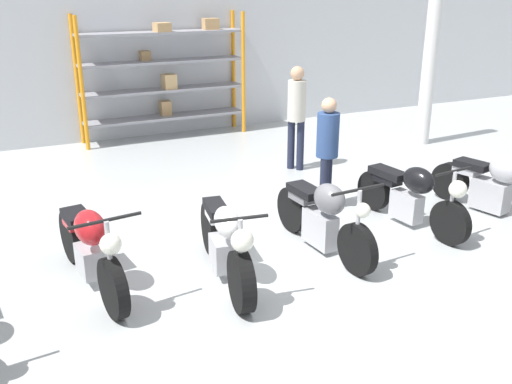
# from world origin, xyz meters

# --- Properties ---
(ground_plane) EXTENTS (30.00, 30.00, 0.00)m
(ground_plane) POSITION_xyz_m (0.00, 0.00, 0.00)
(ground_plane) COLOR #B2B7B7
(back_wall) EXTENTS (30.00, 0.08, 3.60)m
(back_wall) POSITION_xyz_m (0.00, 6.45, 1.80)
(back_wall) COLOR silver
(back_wall) RESTS_ON ground_plane
(shelving_rack) EXTENTS (3.51, 0.63, 2.59)m
(shelving_rack) POSITION_xyz_m (0.57, 6.08, 1.37)
(shelving_rack) COLOR orange
(shelving_rack) RESTS_ON ground_plane
(support_pillar) EXTENTS (0.28, 0.28, 3.60)m
(support_pillar) POSITION_xyz_m (5.22, 3.33, 1.80)
(support_pillar) COLOR silver
(support_pillar) RESTS_ON ground_plane
(motorcycle_red) EXTENTS (0.72, 2.10, 1.05)m
(motorcycle_red) POSITION_xyz_m (-2.11, 0.15, 0.49)
(motorcycle_red) COLOR black
(motorcycle_red) RESTS_ON ground_plane
(motorcycle_white) EXTENTS (0.62, 2.05, 1.01)m
(motorcycle_white) POSITION_xyz_m (-0.71, -0.31, 0.45)
(motorcycle_white) COLOR black
(motorcycle_white) RESTS_ON ground_plane
(motorcycle_grey) EXTENTS (0.72, 2.00, 1.03)m
(motorcycle_grey) POSITION_xyz_m (0.65, -0.15, 0.46)
(motorcycle_grey) COLOR black
(motorcycle_grey) RESTS_ON ground_plane
(motorcycle_black) EXTENTS (0.62, 2.00, 0.99)m
(motorcycle_black) POSITION_xyz_m (2.15, 0.01, 0.46)
(motorcycle_black) COLOR black
(motorcycle_black) RESTS_ON ground_plane
(motorcycle_silver) EXTENTS (0.83, 2.02, 1.01)m
(motorcycle_silver) POSITION_xyz_m (3.56, -0.16, 0.43)
(motorcycle_silver) COLOR black
(motorcycle_silver) RESTS_ON ground_plane
(person_browsing) EXTENTS (0.45, 0.45, 1.83)m
(person_browsing) POSITION_xyz_m (1.97, 2.92, 1.09)
(person_browsing) COLOR #1E2338
(person_browsing) RESTS_ON ground_plane
(person_near_rack) EXTENTS (0.45, 0.45, 1.66)m
(person_near_rack) POSITION_xyz_m (1.44, 1.05, 0.97)
(person_near_rack) COLOR #1E2338
(person_near_rack) RESTS_ON ground_plane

